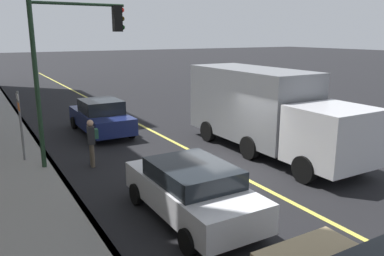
% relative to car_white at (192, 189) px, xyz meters
% --- Properties ---
extents(ground, '(200.00, 200.00, 0.00)m').
position_rel_car_white_xyz_m(ground, '(2.65, -2.91, -0.78)').
color(ground, black).
extents(sidewalk_slab, '(80.00, 2.82, 0.15)m').
position_rel_car_white_xyz_m(sidewalk_slab, '(2.65, 3.70, -0.71)').
color(sidewalk_slab, gray).
rests_on(sidewalk_slab, ground).
extents(curb_edge, '(80.00, 0.16, 0.15)m').
position_rel_car_white_xyz_m(curb_edge, '(2.65, 2.37, -0.71)').
color(curb_edge, slate).
rests_on(curb_edge, ground).
extents(lane_stripe_center, '(80.00, 0.16, 0.01)m').
position_rel_car_white_xyz_m(lane_stripe_center, '(2.65, -2.91, -0.77)').
color(lane_stripe_center, '#D8CC4C').
rests_on(lane_stripe_center, ground).
extents(car_white, '(4.44, 2.08, 1.48)m').
position_rel_car_white_xyz_m(car_white, '(0.00, 0.00, 0.00)').
color(car_white, silver).
rests_on(car_white, ground).
extents(car_navy, '(4.77, 2.07, 1.64)m').
position_rel_car_white_xyz_m(car_navy, '(9.77, -0.64, 0.03)').
color(car_navy, navy).
rests_on(car_navy, ground).
extents(truck_gray, '(8.38, 2.62, 3.29)m').
position_rel_car_white_xyz_m(truck_gray, '(3.62, -5.50, 0.96)').
color(truck_gray, silver).
rests_on(truck_gray, ground).
extents(pedestrian_with_backpack, '(0.43, 0.40, 1.72)m').
position_rel_car_white_xyz_m(pedestrian_with_backpack, '(5.27, 1.08, 0.23)').
color(pedestrian_with_backpack, brown).
rests_on(pedestrian_with_backpack, ground).
extents(traffic_light_mast, '(0.28, 3.25, 5.94)m').
position_rel_car_white_xyz_m(traffic_light_mast, '(5.63, 1.53, 3.24)').
color(traffic_light_mast, '#1E3823').
rests_on(traffic_light_mast, ground).
extents(street_sign_post, '(0.60, 0.08, 2.71)m').
position_rel_car_white_xyz_m(street_sign_post, '(6.77, 3.20, 0.82)').
color(street_sign_post, slate).
rests_on(street_sign_post, ground).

